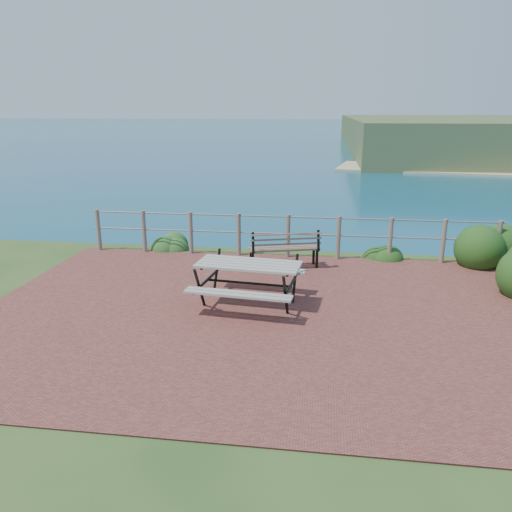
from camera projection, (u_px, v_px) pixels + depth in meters
The scene contains 8 objects.
ground at pixel (273, 314), 8.45m from camera, with size 10.00×7.00×0.12m, color brown.
ocean at pixel (324, 118), 198.51m from camera, with size 1200.00×1200.00×0.00m, color #136775.
safety_railing at pixel (288, 234), 11.47m from camera, with size 9.40×0.10×1.00m.
picnic_table at pixel (249, 279), 8.69m from camera, with size 1.85×1.54×0.75m.
park_bench at pixel (284, 243), 10.72m from camera, with size 1.56×0.78×0.86m.
shrub_right_edge at pixel (490, 263), 11.23m from camera, with size 1.18×1.18×1.68m, color #1E4916.
shrub_lip_west at pixel (175, 247), 12.54m from camera, with size 0.86×0.86×0.64m, color #225921.
shrub_lip_east at pixel (382, 257), 11.71m from camera, with size 0.81×0.81×0.56m, color #1E4916.
Camera 1 is at (0.77, -7.79, 3.33)m, focal length 35.00 mm.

